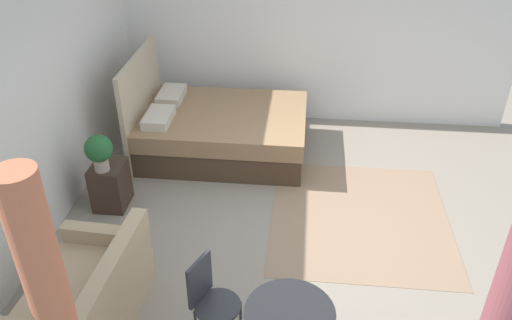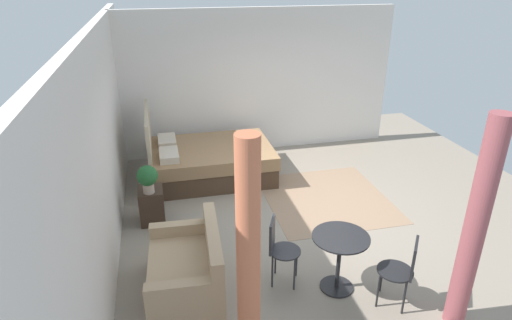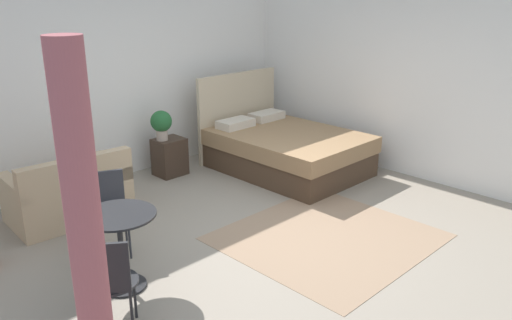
% 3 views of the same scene
% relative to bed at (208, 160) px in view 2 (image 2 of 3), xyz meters
% --- Properties ---
extents(ground_plane, '(8.63, 8.61, 0.02)m').
position_rel_bed_xyz_m(ground_plane, '(-1.64, -1.25, -0.34)').
color(ground_plane, gray).
extents(wall_back, '(8.63, 0.12, 2.89)m').
position_rel_bed_xyz_m(wall_back, '(-1.64, 1.56, 1.12)').
color(wall_back, silver).
rests_on(wall_back, ground).
extents(wall_right, '(0.12, 5.61, 2.89)m').
position_rel_bed_xyz_m(wall_right, '(1.17, -1.25, 1.12)').
color(wall_right, silver).
rests_on(wall_right, ground).
extents(area_rug, '(2.12, 1.99, 0.01)m').
position_rel_bed_xyz_m(area_rug, '(-1.30, -1.83, -0.32)').
color(area_rug, '#93755B').
rests_on(area_rug, ground).
extents(bed, '(1.60, 2.20, 1.34)m').
position_rel_bed_xyz_m(bed, '(0.00, 0.00, 0.00)').
color(bed, '#473323').
rests_on(bed, ground).
extents(couch, '(1.35, 0.91, 0.83)m').
position_rel_bed_xyz_m(couch, '(-3.07, 0.63, -0.04)').
color(couch, tan).
rests_on(couch, ground).
extents(nightstand, '(0.42, 0.36, 0.54)m').
position_rel_bed_xyz_m(nightstand, '(-1.34, 1.03, -0.06)').
color(nightstand, '#38281E').
rests_on(nightstand, ground).
extents(potted_plant, '(0.30, 0.30, 0.43)m').
position_rel_bed_xyz_m(potted_plant, '(-1.44, 1.05, 0.47)').
color(potted_plant, tan).
rests_on(potted_plant, nightstand).
extents(balcony_table, '(0.67, 0.67, 0.73)m').
position_rel_bed_xyz_m(balcony_table, '(-3.41, -1.11, 0.19)').
color(balcony_table, black).
rests_on(balcony_table, ground).
extents(cafe_chair_near_window, '(0.50, 0.50, 0.87)m').
position_rel_bed_xyz_m(cafe_chair_near_window, '(-3.12, -0.45, 0.20)').
color(cafe_chair_near_window, '#2D2D33').
rests_on(cafe_chair_near_window, ground).
extents(cafe_chair_near_couch, '(0.57, 0.57, 0.87)m').
position_rel_bed_xyz_m(cafe_chair_near_couch, '(-3.84, -1.69, 0.19)').
color(cafe_chair_near_couch, black).
rests_on(cafe_chair_near_couch, ground).
extents(curtain_left, '(0.22, 0.22, 2.39)m').
position_rel_bed_xyz_m(curtain_left, '(-4.21, -2.16, 0.87)').
color(curtain_left, '#994C51').
rests_on(curtain_left, ground).
extents(curtain_right, '(0.22, 0.22, 2.39)m').
position_rel_bed_xyz_m(curtain_right, '(-4.21, 0.15, 0.87)').
color(curtain_right, '#D1704C').
rests_on(curtain_right, ground).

